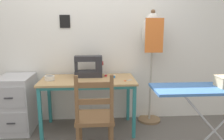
{
  "coord_description": "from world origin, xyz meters",
  "views": [
    {
      "loc": [
        0.12,
        -2.45,
        1.38
      ],
      "look_at": [
        0.31,
        0.27,
        0.82
      ],
      "focal_mm": 35.0,
      "sensor_mm": 36.0,
      "label": 1
    }
  ],
  "objects_px": {
    "thread_spool_near_machine": "(106,75)",
    "wooden_chair": "(95,118)",
    "sewing_machine": "(90,67)",
    "scissors": "(127,81)",
    "ironing_board": "(218,92)",
    "filing_cabinet": "(18,103)",
    "dress_form": "(152,42)",
    "fabric_bowl": "(50,78)",
    "thread_spool_far_edge": "(114,77)",
    "thread_spool_mid_table": "(111,78)"
  },
  "relations": [
    {
      "from": "thread_spool_mid_table",
      "to": "filing_cabinet",
      "type": "relative_size",
      "value": 0.05
    },
    {
      "from": "scissors",
      "to": "thread_spool_near_machine",
      "type": "relative_size",
      "value": 2.67
    },
    {
      "from": "sewing_machine",
      "to": "ironing_board",
      "type": "distance_m",
      "value": 1.59
    },
    {
      "from": "thread_spool_far_edge",
      "to": "filing_cabinet",
      "type": "xyz_separation_m",
      "value": [
        -1.28,
        0.04,
        -0.35
      ]
    },
    {
      "from": "wooden_chair",
      "to": "dress_form",
      "type": "xyz_separation_m",
      "value": [
        0.79,
        0.81,
        0.73
      ]
    },
    {
      "from": "filing_cabinet",
      "to": "wooden_chair",
      "type": "bearing_deg",
      "value": -32.72
    },
    {
      "from": "dress_form",
      "to": "ironing_board",
      "type": "distance_m",
      "value": 1.24
    },
    {
      "from": "dress_form",
      "to": "ironing_board",
      "type": "bearing_deg",
      "value": -73.52
    },
    {
      "from": "fabric_bowl",
      "to": "scissors",
      "type": "bearing_deg",
      "value": -5.55
    },
    {
      "from": "sewing_machine",
      "to": "thread_spool_far_edge",
      "type": "bearing_deg",
      "value": -18.96
    },
    {
      "from": "thread_spool_mid_table",
      "to": "wooden_chair",
      "type": "height_order",
      "value": "wooden_chair"
    },
    {
      "from": "dress_form",
      "to": "ironing_board",
      "type": "height_order",
      "value": "dress_form"
    },
    {
      "from": "dress_form",
      "to": "fabric_bowl",
      "type": "bearing_deg",
      "value": -169.6
    },
    {
      "from": "wooden_chair",
      "to": "filing_cabinet",
      "type": "bearing_deg",
      "value": 147.28
    },
    {
      "from": "thread_spool_mid_table",
      "to": "filing_cabinet",
      "type": "xyz_separation_m",
      "value": [
        -1.23,
        0.11,
        -0.35
      ]
    },
    {
      "from": "thread_spool_far_edge",
      "to": "wooden_chair",
      "type": "distance_m",
      "value": 0.73
    },
    {
      "from": "dress_form",
      "to": "wooden_chair",
      "type": "bearing_deg",
      "value": -134.41
    },
    {
      "from": "fabric_bowl",
      "to": "ironing_board",
      "type": "relative_size",
      "value": 0.1
    },
    {
      "from": "scissors",
      "to": "thread_spool_far_edge",
      "type": "distance_m",
      "value": 0.21
    },
    {
      "from": "fabric_bowl",
      "to": "wooden_chair",
      "type": "xyz_separation_m",
      "value": [
        0.57,
        -0.56,
        -0.31
      ]
    },
    {
      "from": "filing_cabinet",
      "to": "ironing_board",
      "type": "height_order",
      "value": "ironing_board"
    },
    {
      "from": "fabric_bowl",
      "to": "sewing_machine",
      "type": "bearing_deg",
      "value": 18.59
    },
    {
      "from": "ironing_board",
      "to": "filing_cabinet",
      "type": "bearing_deg",
      "value": 155.29
    },
    {
      "from": "thread_spool_near_machine",
      "to": "sewing_machine",
      "type": "bearing_deg",
      "value": 174.73
    },
    {
      "from": "thread_spool_mid_table",
      "to": "sewing_machine",
      "type": "bearing_deg",
      "value": 146.23
    },
    {
      "from": "ironing_board",
      "to": "wooden_chair",
      "type": "bearing_deg",
      "value": 163.6
    },
    {
      "from": "thread_spool_mid_table",
      "to": "wooden_chair",
      "type": "relative_size",
      "value": 0.04
    },
    {
      "from": "sewing_machine",
      "to": "scissors",
      "type": "height_order",
      "value": "sewing_machine"
    },
    {
      "from": "scissors",
      "to": "dress_form",
      "type": "height_order",
      "value": "dress_form"
    },
    {
      "from": "filing_cabinet",
      "to": "ironing_board",
      "type": "bearing_deg",
      "value": -24.71
    },
    {
      "from": "fabric_bowl",
      "to": "thread_spool_near_machine",
      "type": "bearing_deg",
      "value": 11.93
    },
    {
      "from": "thread_spool_near_machine",
      "to": "thread_spool_mid_table",
      "type": "relative_size",
      "value": 1.16
    },
    {
      "from": "wooden_chair",
      "to": "dress_form",
      "type": "relative_size",
      "value": 0.57
    },
    {
      "from": "scissors",
      "to": "ironing_board",
      "type": "relative_size",
      "value": 0.1
    },
    {
      "from": "sewing_machine",
      "to": "scissors",
      "type": "distance_m",
      "value": 0.54
    },
    {
      "from": "fabric_bowl",
      "to": "dress_form",
      "type": "distance_m",
      "value": 1.44
    },
    {
      "from": "sewing_machine",
      "to": "thread_spool_near_machine",
      "type": "height_order",
      "value": "sewing_machine"
    },
    {
      "from": "filing_cabinet",
      "to": "dress_form",
      "type": "distance_m",
      "value": 1.99
    },
    {
      "from": "thread_spool_mid_table",
      "to": "dress_form",
      "type": "relative_size",
      "value": 0.02
    },
    {
      "from": "thread_spool_far_edge",
      "to": "scissors",
      "type": "bearing_deg",
      "value": -47.06
    },
    {
      "from": "thread_spool_far_edge",
      "to": "ironing_board",
      "type": "xyz_separation_m",
      "value": [
        0.87,
        -0.95,
        0.07
      ]
    },
    {
      "from": "sewing_machine",
      "to": "thread_spool_far_edge",
      "type": "distance_m",
      "value": 0.35
    },
    {
      "from": "sewing_machine",
      "to": "thread_spool_mid_table",
      "type": "xyz_separation_m",
      "value": [
        0.27,
        -0.18,
        -0.11
      ]
    },
    {
      "from": "thread_spool_near_machine",
      "to": "wooden_chair",
      "type": "xyz_separation_m",
      "value": [
        -0.15,
        -0.71,
        -0.29
      ]
    },
    {
      "from": "thread_spool_far_edge",
      "to": "ironing_board",
      "type": "distance_m",
      "value": 1.29
    },
    {
      "from": "wooden_chair",
      "to": "thread_spool_far_edge",
      "type": "bearing_deg",
      "value": 67.84
    },
    {
      "from": "wooden_chair",
      "to": "filing_cabinet",
      "type": "xyz_separation_m",
      "value": [
        -1.03,
        0.66,
        -0.06
      ]
    },
    {
      "from": "thread_spool_near_machine",
      "to": "dress_form",
      "type": "distance_m",
      "value": 0.78
    },
    {
      "from": "sewing_machine",
      "to": "thread_spool_far_edge",
      "type": "xyz_separation_m",
      "value": [
        0.31,
        -0.11,
        -0.11
      ]
    },
    {
      "from": "fabric_bowl",
      "to": "thread_spool_near_machine",
      "type": "relative_size",
      "value": 2.84
    }
  ]
}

